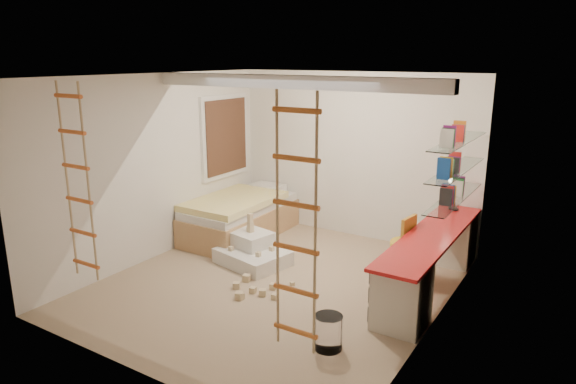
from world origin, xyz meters
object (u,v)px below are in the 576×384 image
Objects in this scene: desk at (431,260)px; bed at (240,216)px; play_platform at (252,252)px; swivel_chair at (407,258)px.

desk is 3.22m from bed.
desk is at bearing 10.53° from play_platform.
play_platform is (0.81, -0.81, -0.17)m from bed.
desk is at bearing -6.49° from bed.
play_platform is at bearing -169.47° from desk.
swivel_chair is at bearing 167.28° from desk.
bed is 2.25× the size of swivel_chair.
desk is 2.44m from play_platform.
bed is 1.90× the size of play_platform.
play_platform is at bearing -44.86° from bed.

